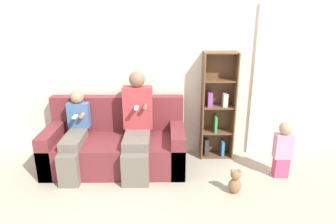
# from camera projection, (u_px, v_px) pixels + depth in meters

# --- Properties ---
(ground_plane) EXTENTS (14.00, 14.00, 0.00)m
(ground_plane) POSITION_uv_depth(u_px,v_px,m) (140.00, 185.00, 3.68)
(ground_plane) COLOR #B2A893
(back_wall) EXTENTS (10.00, 0.06, 2.55)m
(back_wall) POSITION_uv_depth(u_px,v_px,m) (143.00, 68.00, 4.16)
(back_wall) COLOR silver
(back_wall) RESTS_ON ground_plane
(curtain_panel) EXTENTS (0.66, 0.04, 2.13)m
(curtain_panel) POSITION_uv_depth(u_px,v_px,m) (276.00, 83.00, 4.20)
(curtain_panel) COLOR silver
(curtain_panel) RESTS_ON ground_plane
(couch) EXTENTS (1.83, 0.82, 0.91)m
(couch) POSITION_uv_depth(u_px,v_px,m) (116.00, 146.00, 4.06)
(couch) COLOR maroon
(couch) RESTS_ON ground_plane
(adult_seated) EXTENTS (0.39, 0.78, 1.30)m
(adult_seated) POSITION_uv_depth(u_px,v_px,m) (137.00, 123.00, 3.87)
(adult_seated) COLOR #70665B
(adult_seated) RESTS_ON ground_plane
(child_seated) EXTENTS (0.29, 0.79, 1.04)m
(child_seated) POSITION_uv_depth(u_px,v_px,m) (74.00, 135.00, 3.85)
(child_seated) COLOR #70665B
(child_seated) RESTS_ON ground_plane
(toddler_standing) EXTENTS (0.22, 0.17, 0.75)m
(toddler_standing) POSITION_uv_depth(u_px,v_px,m) (283.00, 149.00, 3.77)
(toddler_standing) COLOR #DB4C75
(toddler_standing) RESTS_ON ground_plane
(bookshelf) EXTENTS (0.46, 0.26, 1.52)m
(bookshelf) POSITION_uv_depth(u_px,v_px,m) (217.00, 109.00, 4.23)
(bookshelf) COLOR brown
(bookshelf) RESTS_ON ground_plane
(teddy_bear) EXTENTS (0.15, 0.13, 0.31)m
(teddy_bear) POSITION_uv_depth(u_px,v_px,m) (235.00, 182.00, 3.48)
(teddy_bear) COLOR #936B47
(teddy_bear) RESTS_ON ground_plane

